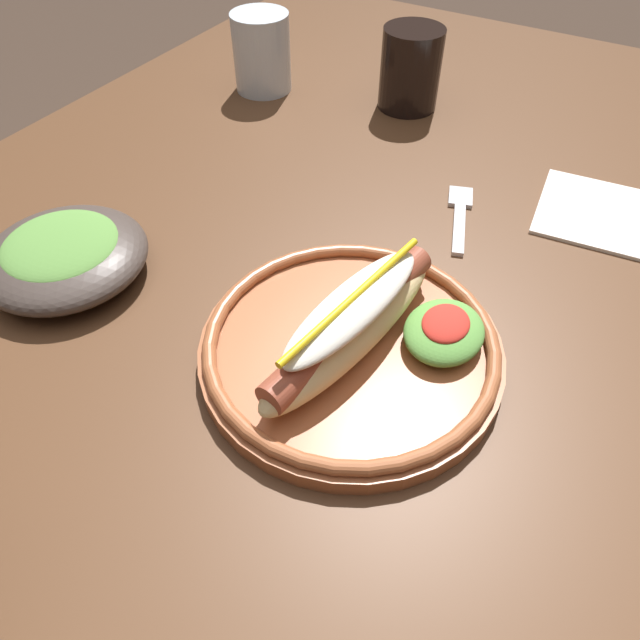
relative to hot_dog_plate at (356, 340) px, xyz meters
The scene contains 8 objects.
ground_plane 0.77m from the hot_dog_plate, 40.43° to the left, with size 8.00×8.00×0.00m, color #3D2D23.
dining_table 0.14m from the hot_dog_plate, 40.43° to the left, with size 1.50×1.01×0.74m.
hot_dog_plate is the anchor object (origin of this frame).
fork 0.24m from the hot_dog_plate, ahead, with size 0.12×0.06×0.00m.
soda_cup 0.47m from the hot_dog_plate, 19.05° to the left, with size 0.08×0.08×0.10m, color black.
water_cup 0.52m from the hot_dog_plate, 42.68° to the left, with size 0.08×0.08×0.10m, color silver.
side_bowl 0.30m from the hot_dog_plate, 99.22° to the left, with size 0.16×0.16×0.05m.
napkin 0.34m from the hot_dog_plate, 22.90° to the right, with size 0.13×0.12×0.00m, color white.
Camera 1 is at (-0.36, -0.19, 1.12)m, focal length 32.54 mm.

